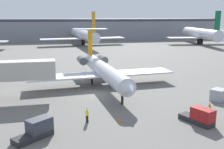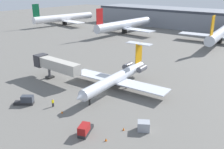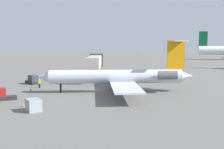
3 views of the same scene
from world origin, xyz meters
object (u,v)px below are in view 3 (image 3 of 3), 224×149
(regional_jet, at_px, (122,76))
(baggage_tug_trailing, at_px, (0,95))
(ground_crew_marshaller, at_px, (39,84))
(traffic_cone_far, at_px, (31,89))
(cargo_container_uld, at_px, (33,105))
(baggage_tug_lead, at_px, (32,80))
(jet_bridge, at_px, (95,62))
(traffic_cone_mid, at_px, (24,105))

(regional_jet, relative_size, baggage_tug_trailing, 6.59)
(ground_crew_marshaller, distance_m, traffic_cone_far, 3.65)
(cargo_container_uld, distance_m, traffic_cone_far, 16.30)
(baggage_tug_lead, distance_m, baggage_tug_trailing, 17.38)
(jet_bridge, height_order, cargo_container_uld, jet_bridge)
(baggage_tug_trailing, relative_size, cargo_container_uld, 1.60)
(ground_crew_marshaller, xyz_separation_m, baggage_tug_trailing, (12.11, -3.02, -0.02))
(baggage_tug_lead, height_order, baggage_tug_trailing, same)
(cargo_container_uld, relative_size, traffic_cone_mid, 4.80)
(baggage_tug_trailing, distance_m, traffic_cone_far, 8.91)
(traffic_cone_mid, height_order, traffic_cone_far, same)
(baggage_tug_trailing, xyz_separation_m, cargo_container_uld, (7.00, 7.12, -0.01))
(ground_crew_marshaller, xyz_separation_m, traffic_cone_mid, (16.47, 1.96, -0.58))
(ground_crew_marshaller, distance_m, cargo_container_uld, 19.54)
(baggage_tug_trailing, bearing_deg, traffic_cone_far, 164.78)
(ground_crew_marshaller, distance_m, traffic_cone_mid, 16.60)
(traffic_cone_mid, bearing_deg, regional_jet, 130.33)
(traffic_cone_mid, bearing_deg, baggage_tug_trailing, -131.18)
(jet_bridge, distance_m, cargo_container_uld, 31.82)
(cargo_container_uld, distance_m, traffic_cone_mid, 3.44)
(baggage_tug_trailing, height_order, traffic_cone_mid, baggage_tug_trailing)
(jet_bridge, xyz_separation_m, baggage_tug_lead, (6.67, -13.00, -3.39))
(cargo_container_uld, relative_size, traffic_cone_far, 4.80)
(regional_jet, bearing_deg, baggage_tug_trailing, -68.29)
(jet_bridge, bearing_deg, baggage_tug_trailing, -28.75)
(jet_bridge, height_order, traffic_cone_far, jet_bridge)
(baggage_tug_lead, xyz_separation_m, traffic_cone_mid, (21.74, 4.79, -0.56))
(regional_jet, xyz_separation_m, baggage_tug_lead, (-9.79, -18.86, -2.09))
(traffic_cone_far, bearing_deg, baggage_tug_lead, -166.33)
(ground_crew_marshaller, height_order, baggage_tug_lead, baggage_tug_lead)
(regional_jet, height_order, baggage_tug_lead, regional_jet)
(traffic_cone_far, bearing_deg, jet_bridge, 144.94)
(ground_crew_marshaller, bearing_deg, cargo_container_uld, 12.10)
(regional_jet, xyz_separation_m, jet_bridge, (-16.46, -5.86, 1.30))
(regional_jet, distance_m, jet_bridge, 17.52)
(regional_jet, xyz_separation_m, traffic_cone_mid, (11.95, -14.07, -2.65))
(regional_jet, height_order, traffic_cone_mid, regional_jet)
(traffic_cone_mid, distance_m, traffic_cone_far, 13.20)
(jet_bridge, xyz_separation_m, baggage_tug_trailing, (24.05, -13.19, -3.39))
(baggage_tug_trailing, relative_size, traffic_cone_mid, 7.69)
(regional_jet, xyz_separation_m, baggage_tug_trailing, (7.59, -19.05, -2.09))
(jet_bridge, xyz_separation_m, ground_crew_marshaller, (11.94, -10.17, -3.37))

